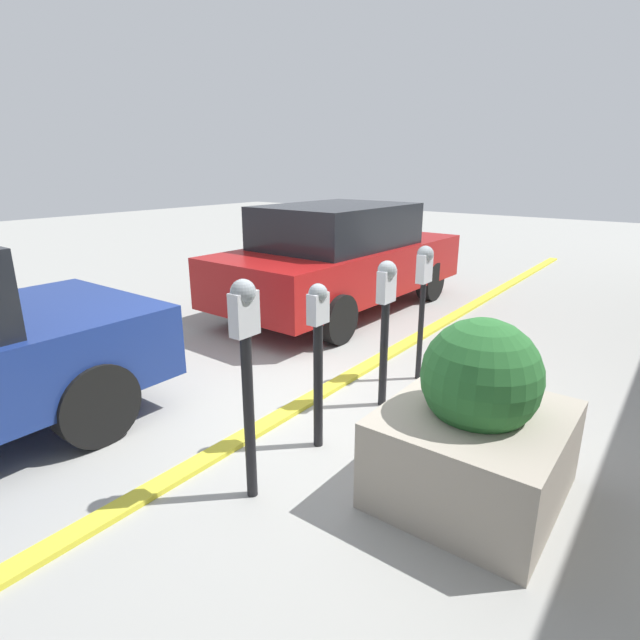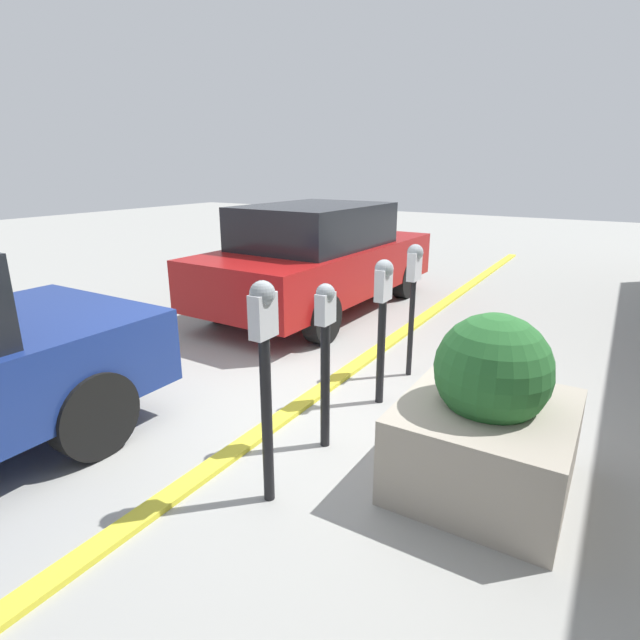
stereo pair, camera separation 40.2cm
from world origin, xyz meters
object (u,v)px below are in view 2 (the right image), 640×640
object	(u,v)px
parking_meter_nearest	(265,356)
parking_meter_fourth	(414,278)
parking_meter_middle	(383,305)
parked_car_middle	(319,257)
parking_meter_second	(325,342)
planter_box	(487,420)

from	to	relation	value
parking_meter_nearest	parking_meter_fourth	distance (m)	2.44
parking_meter_middle	parked_car_middle	bearing A→B (deg)	41.66
parking_meter_second	parking_meter_fourth	world-z (taller)	parking_meter_fourth
parking_meter_nearest	parked_car_middle	xyz separation A→B (m)	(4.10, 2.13, -0.20)
parking_meter_fourth	parked_car_middle	bearing A→B (deg)	52.15
parking_meter_fourth	planter_box	size ratio (longest dim) A/B	1.13
parking_meter_nearest	planter_box	xyz separation A→B (m)	(0.90, -1.16, -0.52)
parking_meter_fourth	planter_box	world-z (taller)	parking_meter_fourth
parking_meter_fourth	parking_meter_nearest	bearing A→B (deg)	179.71
parking_meter_nearest	parking_meter_middle	xyz separation A→B (m)	(1.69, -0.02, -0.07)
parking_meter_second	parking_meter_fourth	size ratio (longest dim) A/B	0.95
parking_meter_middle	parked_car_middle	distance (m)	3.23
planter_box	parked_car_middle	world-z (taller)	parked_car_middle
parking_meter_nearest	parking_meter_middle	size ratio (longest dim) A/B	1.10
parking_meter_fourth	parking_meter_second	bearing A→B (deg)	178.62
parking_meter_second	parking_meter_middle	bearing A→B (deg)	-2.79
parking_meter_nearest	parking_meter_fourth	size ratio (longest dim) A/B	1.07
parking_meter_second	parking_meter_middle	distance (m)	0.92
parked_car_middle	parking_meter_nearest	bearing A→B (deg)	-151.13
planter_box	parked_car_middle	size ratio (longest dim) A/B	0.28
parking_meter_nearest	parking_meter_second	size ratio (longest dim) A/B	1.13
parking_meter_nearest	parked_car_middle	distance (m)	4.62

